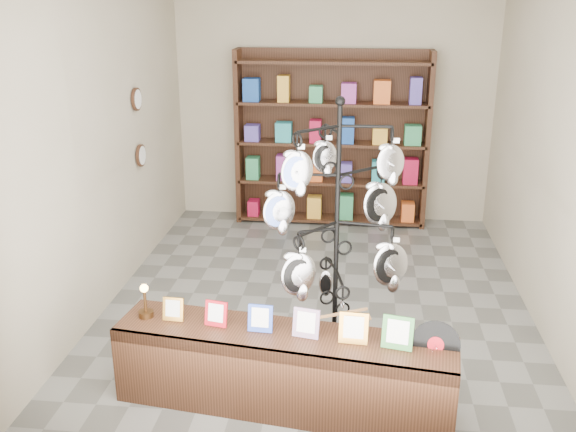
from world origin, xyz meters
name	(u,v)px	position (x,y,z in m)	size (l,w,h in m)	color
ground	(318,299)	(0.00, 0.00, 0.00)	(5.00, 5.00, 0.00)	slate
room_envelope	(321,112)	(0.00, 0.00, 1.85)	(5.00, 5.00, 5.00)	#B9AE95
display_tree	(337,223)	(0.21, -1.25, 1.26)	(1.19, 1.19, 2.18)	black
front_shelf	(283,370)	(-0.13, -1.73, 0.30)	(2.46, 0.80, 0.85)	black
back_shelving	(331,144)	(0.00, 2.30, 1.03)	(2.42, 0.36, 2.20)	black
wall_clocks	(139,128)	(-1.97, 0.80, 1.50)	(0.03, 0.24, 0.84)	black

